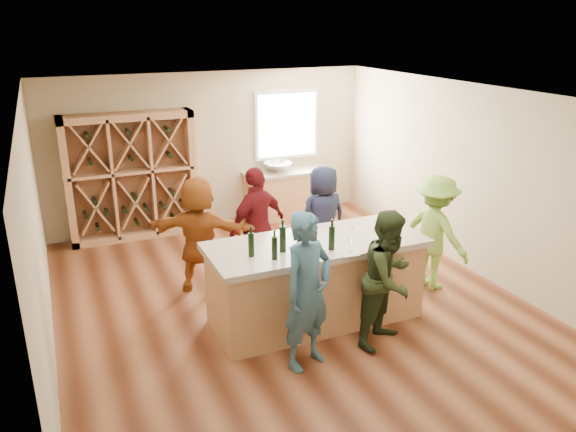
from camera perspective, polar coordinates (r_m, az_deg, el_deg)
name	(u,v)px	position (r m, az deg, el deg)	size (l,w,h in m)	color
floor	(287,303)	(7.87, -0.09, -8.82)	(6.00, 7.00, 0.10)	brown
ceiling	(287,90)	(6.98, -0.10, 12.65)	(6.00, 7.00, 0.10)	white
wall_back	(211,149)	(10.53, -7.87, 6.77)	(6.00, 0.10, 2.80)	tan
wall_front	(475,338)	(4.55, 18.45, -11.66)	(6.00, 0.10, 2.80)	tan
wall_left	(32,238)	(6.76, -24.56, -2.07)	(0.10, 7.00, 2.80)	tan
wall_right	(473,178)	(8.91, 18.24, 3.65)	(0.10, 7.00, 2.80)	tan
window_frame	(287,125)	(10.88, -0.14, 9.24)	(1.30, 0.06, 1.30)	white
window_pane	(287,125)	(10.85, -0.07, 9.21)	(1.18, 0.01, 1.18)	white
wine_rack	(132,177)	(10.04, -15.60, 3.85)	(2.20, 0.45, 2.20)	tan
back_counter_base	(287,195)	(10.92, -0.05, 2.14)	(1.60, 0.58, 0.86)	tan
back_counter_top	(287,172)	(10.79, -0.05, 4.47)	(1.70, 0.62, 0.06)	#B4A793
sink	(278,167)	(10.68, -1.04, 4.99)	(0.54, 0.54, 0.19)	silver
faucet	(274,162)	(10.83, -1.41, 5.50)	(0.02, 0.02, 0.30)	silver
tasting_counter_base	(316,284)	(7.16, 2.83, -6.90)	(2.60, 1.00, 1.00)	tan
tasting_counter_top	(316,244)	(6.94, 2.90, -2.90)	(2.72, 1.12, 0.08)	#B4A793
wine_bottle_a	(251,245)	(6.45, -3.76, -2.93)	(0.07, 0.07, 0.29)	black
wine_bottle_b	(275,248)	(6.36, -1.38, -3.28)	(0.07, 0.07, 0.27)	black
wine_bottle_c	(283,239)	(6.56, -0.54, -2.34)	(0.08, 0.08, 0.32)	black
wine_bottle_d	(300,242)	(6.53, 1.20, -2.64)	(0.07, 0.07, 0.28)	black
wine_bottle_e	(303,238)	(6.59, 1.51, -2.24)	(0.08, 0.08, 0.32)	black
wine_glass_a	(308,253)	(6.34, 2.08, -3.80)	(0.07, 0.07, 0.18)	white
wine_glass_b	(351,245)	(6.61, 6.41, -2.94)	(0.07, 0.07, 0.18)	white
wine_glass_c	(387,238)	(6.91, 10.07, -2.22)	(0.06, 0.06, 0.16)	white
wine_glass_d	(351,234)	(6.95, 6.41, -1.85)	(0.06, 0.06, 0.17)	white
wine_glass_e	(393,230)	(7.13, 10.64, -1.46)	(0.07, 0.07, 0.19)	white
tasting_menu_a	(302,257)	(6.46, 1.39, -4.23)	(0.21, 0.28, 0.00)	white
tasting_menu_b	(348,252)	(6.64, 6.10, -3.65)	(0.20, 0.28, 0.00)	white
tasting_menu_c	(387,241)	(7.03, 10.04, -2.51)	(0.20, 0.28, 0.00)	white
person_near_left	(308,291)	(6.09, 2.00, -7.65)	(0.66, 0.48, 1.80)	#335972
person_near_right	(389,278)	(6.65, 10.21, -6.26)	(0.80, 0.44, 1.65)	#263319
person_server	(435,233)	(8.15, 14.71, -1.65)	(1.07, 0.50, 1.66)	#8CC64C
person_far_mid	(257,226)	(8.05, -3.13, -1.01)	(1.02, 0.52, 1.73)	#590F14
person_far_right	(323,217)	(8.59, 3.56, -0.13)	(0.79, 0.51, 1.61)	#191E38
person_far_left	(200,234)	(7.90, -8.98, -1.85)	(1.56, 0.56, 1.68)	#994C19
wine_bottle_f	(332,238)	(6.64, 4.46, -2.21)	(0.07, 0.07, 0.30)	black
wine_glass_f	(306,230)	(7.04, 1.83, -1.42)	(0.07, 0.07, 0.18)	white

